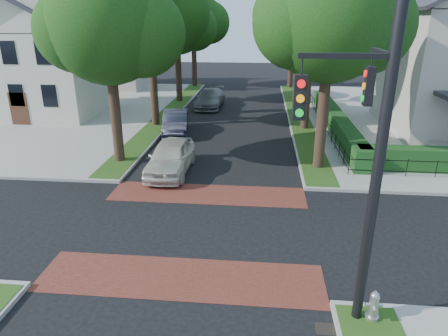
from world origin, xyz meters
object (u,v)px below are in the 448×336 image
at_px(parked_car_front, 171,157).
at_px(parked_car_rear, 210,98).
at_px(traffic_signal, 368,154).
at_px(parked_car_middle, 176,122).
at_px(fire_hydrant, 374,306).

distance_m(parked_car_front, parked_car_rear, 16.27).
bearing_deg(traffic_signal, parked_car_middle, 115.57).
bearing_deg(parked_car_middle, parked_car_rear, 72.70).
bearing_deg(parked_car_rear, parked_car_front, -88.45).
height_order(parked_car_front, fire_hydrant, parked_car_front).
xyz_separation_m(parked_car_front, parked_car_rear, (0.00, 16.27, -0.06)).
distance_m(parked_car_rear, fire_hydrant, 27.85).
distance_m(traffic_signal, parked_car_middle, 20.05).
bearing_deg(fire_hydrant, parked_car_rear, 98.48).
relative_size(parked_car_rear, fire_hydrant, 6.24).
height_order(traffic_signal, fire_hydrant, traffic_signal).
distance_m(parked_car_front, fire_hydrant, 13.05).
bearing_deg(traffic_signal, parked_car_rear, 105.18).
height_order(traffic_signal, parked_car_rear, traffic_signal).
xyz_separation_m(traffic_signal, parked_car_rear, (-7.19, 26.49, -3.91)).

